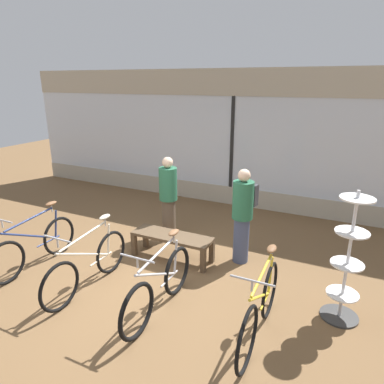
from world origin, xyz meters
name	(u,v)px	position (x,y,z in m)	size (l,w,h in m)	color
ground_plane	(145,281)	(0.00, 0.00, 0.00)	(24.00, 24.00, 0.00)	brown
shop_back_wall	(232,138)	(0.00, 3.87, 1.64)	(12.00, 0.08, 3.20)	#B2A893
bicycle_far_left	(35,246)	(-1.84, -0.39, 0.38)	(0.46, 1.72, 1.02)	black
bicycle_left	(88,265)	(-0.63, -0.49, 0.38)	(0.46, 1.75, 1.02)	black
bicycle_right	(159,286)	(0.58, -0.51, 0.38)	(0.46, 1.70, 1.03)	black
bicycle_far_right	(260,308)	(1.89, -0.42, 0.41)	(0.46, 1.71, 1.05)	black
accessory_rack	(346,269)	(2.74, 0.41, 0.71)	(0.48, 0.48, 1.73)	#333333
display_bench	(172,239)	(0.04, 0.81, 0.36)	(1.40, 0.44, 0.44)	brown
customer_near_rack	(243,213)	(1.12, 1.26, 0.87)	(0.40, 0.53, 1.61)	#424C6B
customer_by_window	(168,195)	(-0.44, 1.54, 0.86)	(0.49, 0.56, 1.60)	brown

